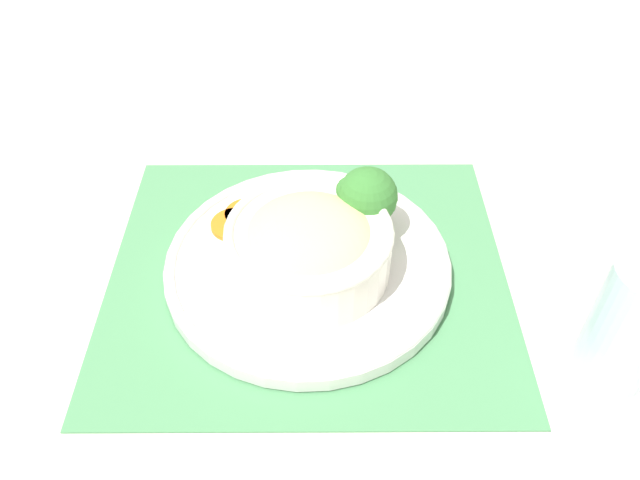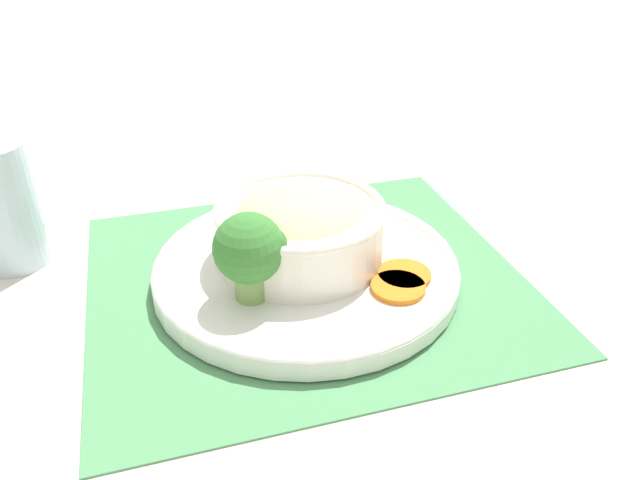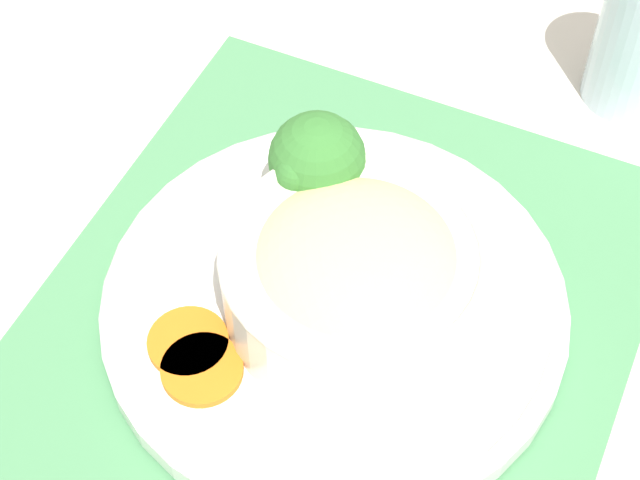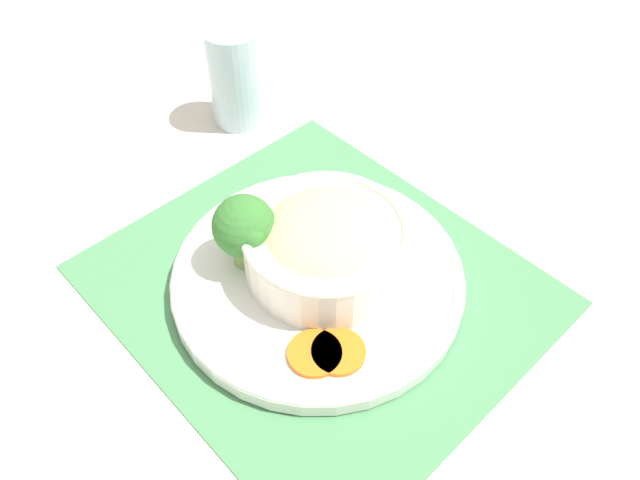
{
  "view_description": "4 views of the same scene",
  "coord_description": "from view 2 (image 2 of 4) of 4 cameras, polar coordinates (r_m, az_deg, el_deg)",
  "views": [
    {
      "loc": [
        -0.05,
        -0.45,
        0.48
      ],
      "look_at": [
        0.01,
        -0.01,
        0.05
      ],
      "focal_mm": 35.0,
      "sensor_mm": 36.0,
      "label": 1
    },
    {
      "loc": [
        0.2,
        0.47,
        0.35
      ],
      "look_at": [
        -0.01,
        0.0,
        0.04
      ],
      "focal_mm": 35.0,
      "sensor_mm": 36.0,
      "label": 2
    },
    {
      "loc": [
        -0.37,
        -0.1,
        0.58
      ],
      "look_at": [
        0.02,
        0.01,
        0.06
      ],
      "focal_mm": 60.0,
      "sensor_mm": 36.0,
      "label": 3
    },
    {
      "loc": [
        -0.25,
        0.31,
        0.51
      ],
      "look_at": [
        0.01,
        -0.01,
        0.05
      ],
      "focal_mm": 35.0,
      "sensor_mm": 36.0,
      "label": 4
    }
  ],
  "objects": [
    {
      "name": "broccoli_floret",
      "position": [
        0.54,
        -6.45,
        -0.96
      ],
      "size": [
        0.06,
        0.06,
        0.08
      ],
      "color": "#759E51",
      "rests_on": "plate"
    },
    {
      "name": "water_glass",
      "position": [
        0.69,
        -26.93,
        2.3
      ],
      "size": [
        0.07,
        0.07,
        0.13
      ],
      "color": "silver",
      "rests_on": "ground_plane"
    },
    {
      "name": "placemat",
      "position": [
        0.62,
        -1.26,
        -3.49
      ],
      "size": [
        0.46,
        0.42,
        0.0
      ],
      "color": "#4C8C59",
      "rests_on": "ground_plane"
    },
    {
      "name": "carrot_slice_near",
      "position": [
        0.57,
        7.14,
        -4.31
      ],
      "size": [
        0.05,
        0.05,
        0.01
      ],
      "color": "orange",
      "rests_on": "plate"
    },
    {
      "name": "ground_plane",
      "position": [
        0.62,
        -1.26,
        -3.64
      ],
      "size": [
        4.0,
        4.0,
        0.0
      ],
      "primitive_type": "plane",
      "color": "beige"
    },
    {
      "name": "plate",
      "position": [
        0.61,
        -1.28,
        -2.45
      ],
      "size": [
        0.3,
        0.3,
        0.02
      ],
      "color": "white",
      "rests_on": "placemat"
    },
    {
      "name": "carrot_slice_middle",
      "position": [
        0.59,
        7.71,
        -3.18
      ],
      "size": [
        0.05,
        0.05,
        0.01
      ],
      "color": "orange",
      "rests_on": "plate"
    },
    {
      "name": "bowl",
      "position": [
        0.6,
        -1.49,
        1.34
      ],
      "size": [
        0.16,
        0.16,
        0.07
      ],
      "color": "silver",
      "rests_on": "plate"
    }
  ]
}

